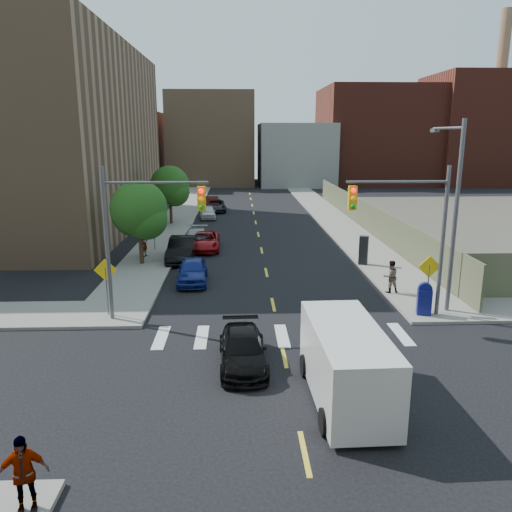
{
  "coord_description": "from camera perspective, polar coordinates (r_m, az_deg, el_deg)",
  "views": [
    {
      "loc": [
        -1.74,
        -15.66,
        8.32
      ],
      "look_at": [
        -0.78,
        10.14,
        2.0
      ],
      "focal_mm": 35.0,
      "sensor_mm": 36.0,
      "label": 1
    }
  ],
  "objects": [
    {
      "name": "signal_ne",
      "position": [
        23.31,
        17.3,
        3.77
      ],
      "size": [
        4.59,
        0.3,
        7.0
      ],
      "color": "#59595E",
      "rests_on": "ground"
    },
    {
      "name": "parked_car_grey",
      "position": [
        55.45,
        -4.67,
        5.77
      ],
      "size": [
        2.61,
        4.94,
        1.32
      ],
      "primitive_type": "imported",
      "rotation": [
        0.0,
        0.0,
        0.09
      ],
      "color": "black",
      "rests_on": "ground"
    },
    {
      "name": "bg_bldg_east",
      "position": [
        90.82,
        13.39,
        13.2
      ],
      "size": [
        18.0,
        18.0,
        16.0
      ],
      "primitive_type": "cube",
      "color": "#592319",
      "rests_on": "ground"
    },
    {
      "name": "parked_car_blue",
      "position": [
        28.86,
        -7.3,
        -1.64
      ],
      "size": [
        1.85,
        4.24,
        1.42
      ],
      "primitive_type": "imported",
      "rotation": [
        0.0,
        0.0,
        0.04
      ],
      "color": "navy",
      "rests_on": "ground"
    },
    {
      "name": "mailbox",
      "position": [
        24.47,
        18.69,
        -4.66
      ],
      "size": [
        0.71,
        0.6,
        1.54
      ],
      "rotation": [
        0.0,
        0.0,
        -0.21
      ],
      "color": "navy",
      "rests_on": "sidewalk_ne"
    },
    {
      "name": "bg_bldg_west",
      "position": [
        88.06,
        -15.77,
        11.75
      ],
      "size": [
        14.0,
        18.0,
        12.0
      ],
      "primitive_type": "cube",
      "color": "#592319",
      "rests_on": "ground"
    },
    {
      "name": "sidewalk_nw",
      "position": [
        58.07,
        -8.08,
        5.46
      ],
      "size": [
        3.5,
        73.0,
        0.15
      ],
      "primitive_type": "cube",
      "color": "gray",
      "rests_on": "ground"
    },
    {
      "name": "pedestrian_west",
      "position": [
        34.9,
        -12.65,
        1.43
      ],
      "size": [
        0.59,
        0.76,
        1.84
      ],
      "primitive_type": "imported",
      "rotation": [
        0.0,
        0.0,
        1.33
      ],
      "color": "gray",
      "rests_on": "sidewalk_nw"
    },
    {
      "name": "fence_north",
      "position": [
        45.66,
        12.32,
        4.53
      ],
      "size": [
        0.12,
        44.0,
        2.5
      ],
      "primitive_type": "cube",
      "color": "#5E6547",
      "rests_on": "ground"
    },
    {
      "name": "warn_sign_nw",
      "position": [
        23.83,
        -16.79,
        -2.24
      ],
      "size": [
        1.06,
        0.06,
        2.83
      ],
      "color": "#59595E",
      "rests_on": "ground"
    },
    {
      "name": "cargo_van",
      "position": [
        16.48,
        10.14,
        -11.67
      ],
      "size": [
        2.39,
        5.47,
        2.48
      ],
      "rotation": [
        0.0,
        0.0,
        0.03
      ],
      "color": "silver",
      "rests_on": "ground"
    },
    {
      "name": "smokestack",
      "position": [
        96.35,
        25.93,
        15.82
      ],
      "size": [
        1.8,
        1.8,
        28.0
      ],
      "primitive_type": "cylinder",
      "color": "#8C6B4C",
      "rests_on": "ground"
    },
    {
      "name": "parked_car_maroon",
      "position": [
        56.78,
        -5.1,
        6.02
      ],
      "size": [
        1.94,
        4.53,
        1.45
      ],
      "primitive_type": "imported",
      "rotation": [
        0.0,
        0.0,
        0.09
      ],
      "color": "#3F0C0C",
      "rests_on": "ground"
    },
    {
      "name": "ground",
      "position": [
        17.82,
        3.84,
        -14.11
      ],
      "size": [
        160.0,
        160.0,
        0.0
      ],
      "primitive_type": "plane",
      "color": "black",
      "rests_on": "ground"
    },
    {
      "name": "pedestrian_sw",
      "position": [
        12.99,
        -25.1,
        -21.63
      ],
      "size": [
        1.16,
        0.73,
        1.85
      ],
      "primitive_type": "imported",
      "rotation": [
        0.0,
        0.0,
        0.27
      ],
      "color": "gray",
      "rests_on": "sidewalk_sw"
    },
    {
      "name": "parked_car_white",
      "position": [
        50.82,
        -5.55,
        5.02
      ],
      "size": [
        1.86,
        3.96,
        1.31
      ],
      "primitive_type": "imported",
      "rotation": [
        0.0,
        0.0,
        0.08
      ],
      "color": "silver",
      "rests_on": "ground"
    },
    {
      "name": "bg_bldg_midwest",
      "position": [
        87.77,
        -5.04,
        13.17
      ],
      "size": [
        14.0,
        16.0,
        15.0
      ],
      "primitive_type": "cube",
      "color": "#8C6B4C",
      "rests_on": "ground"
    },
    {
      "name": "payphone",
      "position": [
        32.73,
        12.19,
        0.65
      ],
      "size": [
        0.67,
        0.62,
        1.85
      ],
      "primitive_type": "cube",
      "rotation": [
        0.0,
        0.0,
        -0.36
      ],
      "color": "black",
      "rests_on": "sidewalk_ne"
    },
    {
      "name": "tree_west_far",
      "position": [
        47.38,
        -9.8,
        7.69
      ],
      "size": [
        3.66,
        3.64,
        5.52
      ],
      "color": "#332114",
      "rests_on": "ground"
    },
    {
      "name": "parked_car_black",
      "position": [
        33.97,
        -8.43,
        0.8
      ],
      "size": [
        1.78,
        4.84,
        1.58
      ],
      "primitive_type": "imported",
      "rotation": [
        0.0,
        0.0,
        -0.02
      ],
      "color": "black",
      "rests_on": "ground"
    },
    {
      "name": "black_sedan",
      "position": [
        18.66,
        -1.53,
        -10.66
      ],
      "size": [
        1.86,
        4.27,
        1.22
      ],
      "primitive_type": "imported",
      "rotation": [
        0.0,
        0.0,
        0.04
      ],
      "color": "black",
      "rests_on": "ground"
    },
    {
      "name": "signal_nw",
      "position": [
        22.4,
        -13.05,
        3.65
      ],
      "size": [
        4.59,
        0.3,
        7.0
      ],
      "color": "#59595E",
      "rests_on": "ground"
    },
    {
      "name": "bg_bldg_center",
      "position": [
        86.28,
        4.45,
        11.51
      ],
      "size": [
        12.0,
        16.0,
        10.0
      ],
      "primitive_type": "cube",
      "color": "gray",
      "rests_on": "ground"
    },
    {
      "name": "pedestrian_east",
      "position": [
        27.25,
        15.13,
        -2.28
      ],
      "size": [
        0.92,
        0.76,
        1.73
      ],
      "primitive_type": "imported",
      "rotation": [
        0.0,
        0.0,
        3.28
      ],
      "color": "gray",
      "rests_on": "sidewalk_ne"
    },
    {
      "name": "streetlight_ne",
      "position": [
        24.85,
        21.58,
        5.63
      ],
      "size": [
        0.25,
        3.7,
        9.0
      ],
      "color": "#59595E",
      "rests_on": "ground"
    },
    {
      "name": "parked_car_red",
      "position": [
        36.95,
        -5.9,
        1.72
      ],
      "size": [
        2.29,
        4.78,
        1.32
      ],
      "primitive_type": "imported",
      "rotation": [
        0.0,
        0.0,
        0.02
      ],
      "color": "maroon",
      "rests_on": "ground"
    },
    {
      "name": "warn_sign_midwest",
      "position": [
        36.72,
        -11.61,
        3.56
      ],
      "size": [
        1.06,
        0.06,
        2.83
      ],
      "color": "#59595E",
      "rests_on": "ground"
    },
    {
      "name": "tree_west_near",
      "position": [
        32.68,
        -13.2,
        4.87
      ],
      "size": [
        3.66,
        3.64,
        5.52
      ],
      "color": "#332114",
      "rests_on": "ground"
    },
    {
      "name": "bg_bldg_fareast",
      "position": [
        94.43,
        23.4,
        13.08
      ],
      "size": [
        14.0,
        16.0,
        18.0
      ],
      "primitive_type": "cube",
      "color": "#592319",
      "rests_on": "ground"
    },
    {
      "name": "warn_sign_ne",
      "position": [
        24.72,
        19.16,
        -1.85
      ],
      "size": [
        1.06,
        0.06,
        2.83
      ],
      "color": "#59595E",
      "rests_on": "ground"
    },
    {
      "name": "building_nw",
      "position": [
        49.96,
        -26.68,
        11.97
      ],
      "size": [
        22.0,
        30.0,
        16.0
      ],
      "primitive_type": "cube",
      "color": "#8C6B4C",
      "rests_on": "ground"
    },
    {
      "name": "sidewalk_ne",
      "position": [
        58.53,
        7.26,
        5.55
      ],
      "size": [
        3.5,
        73.0,
        0.15
      ],
      "primitive_type": "cube",
      "color": "gray",
      "rests_on": "ground"
    },
    {
      "name": "parked_car_silver",
      "position": [
        37.75,
        -6.81,
        2.0
      ],
      "size": [
        2.15,
        4.85,
        1.39
      ],
      "primitive_type": "imported",
      "rotation": [
        0.0,
        0.0,
        0.04
      ],
      "color": "#A1A3A8",
      "rests_on": "ground"
    }
  ]
}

